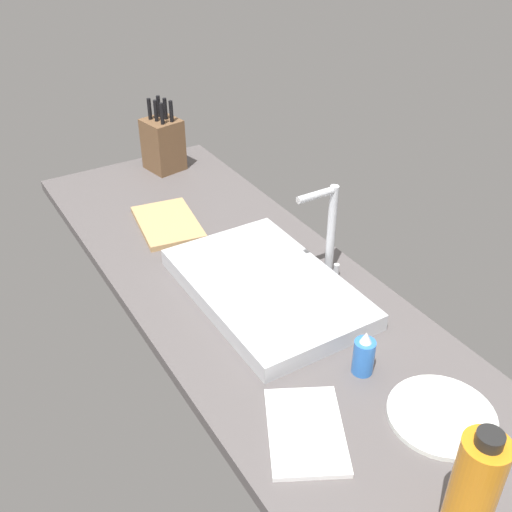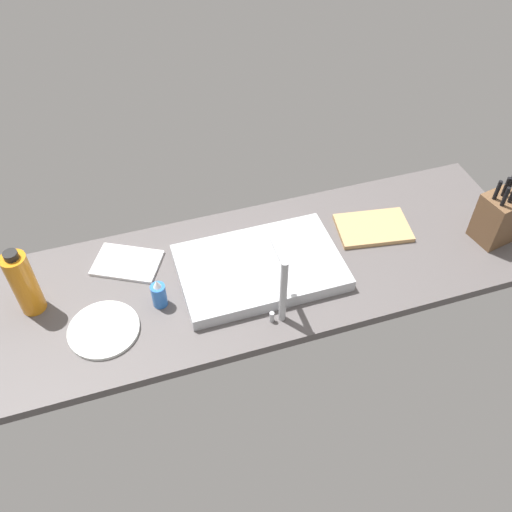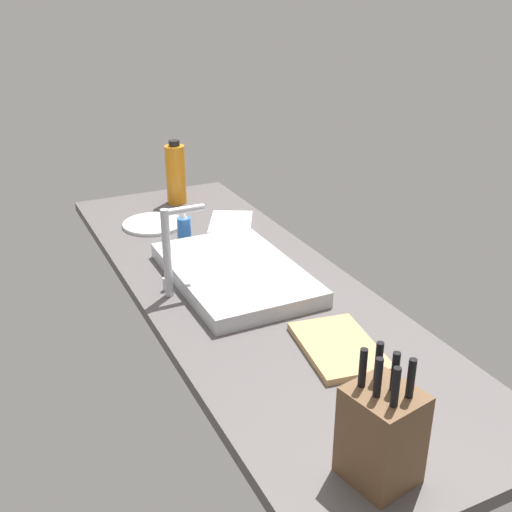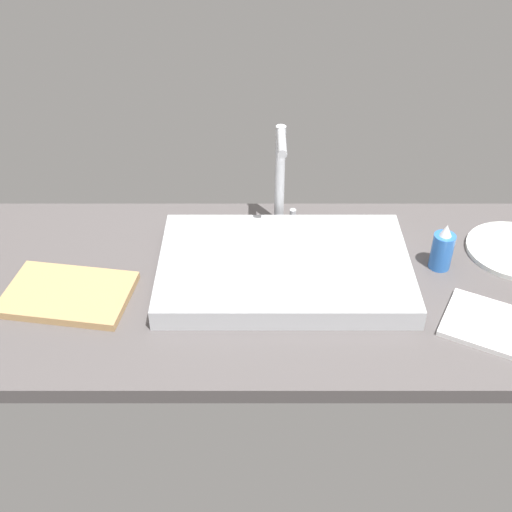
# 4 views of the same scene
# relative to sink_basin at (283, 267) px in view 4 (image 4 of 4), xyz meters

# --- Properties ---
(countertop_slab) EXTENTS (1.94, 0.64, 0.04)m
(countertop_slab) POSITION_rel_sink_basin_xyz_m (-0.03, -0.02, -0.04)
(countertop_slab) COLOR #514C4C
(countertop_slab) RESTS_ON ground
(sink_basin) EXTENTS (0.56, 0.36, 0.05)m
(sink_basin) POSITION_rel_sink_basin_xyz_m (0.00, 0.00, 0.00)
(sink_basin) COLOR #B7BABF
(sink_basin) RESTS_ON countertop_slab
(faucet) EXTENTS (0.05, 0.13, 0.27)m
(faucet) POSITION_rel_sink_basin_xyz_m (-0.00, 0.20, 0.13)
(faucet) COLOR #B7BABF
(faucet) RESTS_ON countertop_slab
(cutting_board) EXTENTS (0.29, 0.22, 0.02)m
(cutting_board) POSITION_rel_sink_basin_xyz_m (-0.47, -0.07, -0.01)
(cutting_board) COLOR tan
(cutting_board) RESTS_ON countertop_slab
(soap_bottle) EXTENTS (0.05, 0.05, 0.12)m
(soap_bottle) POSITION_rel_sink_basin_xyz_m (0.36, 0.03, 0.03)
(soap_bottle) COLOR blue
(soap_bottle) RESTS_ON countertop_slab
(dish_towel) EXTENTS (0.27, 0.24, 0.01)m
(dish_towel) POSITION_rel_sink_basin_xyz_m (0.44, -0.18, -0.02)
(dish_towel) COLOR white
(dish_towel) RESTS_ON countertop_slab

